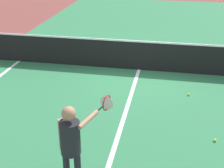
# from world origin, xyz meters

# --- Properties ---
(ground_plane) EXTENTS (60.00, 60.00, 0.00)m
(ground_plane) POSITION_xyz_m (0.00, 0.00, 0.00)
(ground_plane) COLOR brown
(court_surface_inbounds) EXTENTS (10.62, 24.40, 0.00)m
(court_surface_inbounds) POSITION_xyz_m (0.00, 0.00, 0.00)
(court_surface_inbounds) COLOR #2D7247
(court_surface_inbounds) RESTS_ON ground_plane
(line_center_service) EXTENTS (0.10, 6.40, 0.01)m
(line_center_service) POSITION_xyz_m (0.00, -3.20, 0.00)
(line_center_service) COLOR white
(line_center_service) RESTS_ON ground_plane
(net) EXTENTS (11.18, 0.09, 1.07)m
(net) POSITION_xyz_m (0.00, 0.00, 0.49)
(net) COLOR #33383D
(net) RESTS_ON ground_plane
(player_near) EXTENTS (0.74, 1.11, 1.62)m
(player_near) POSITION_xyz_m (-0.43, -5.62, 1.01)
(player_near) COLOR black
(player_near) RESTS_ON ground_plane
(tennis_ball_near_net) EXTENTS (0.07, 0.07, 0.07)m
(tennis_ball_near_net) POSITION_xyz_m (1.53, -1.58, 0.03)
(tennis_ball_near_net) COLOR #CCE033
(tennis_ball_near_net) RESTS_ON ground_plane
(tennis_ball_mid_court) EXTENTS (0.07, 0.07, 0.07)m
(tennis_ball_mid_court) POSITION_xyz_m (2.02, -3.67, 0.03)
(tennis_ball_mid_court) COLOR #CCE033
(tennis_ball_mid_court) RESTS_ON ground_plane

